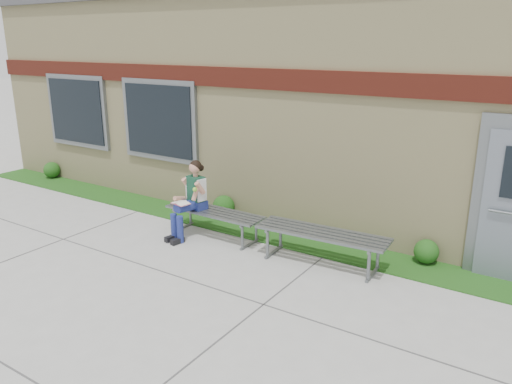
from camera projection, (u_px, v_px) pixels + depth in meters
The scene contains 9 objects.
ground at pixel (178, 300), 6.45m from camera, with size 80.00×80.00×0.00m, color #9E9E99.
grass_strip at pixel (279, 236), 8.54m from camera, with size 16.00×0.80×0.02m, color #224412.
school_building at pixel (361, 95), 10.65m from camera, with size 16.20×6.22×4.20m.
bench_left at pixel (215, 217), 8.44m from camera, with size 1.79×0.52×0.46m.
bench_right at pixel (322, 239), 7.38m from camera, with size 2.01×0.66×0.52m.
girl at pixel (190, 197), 8.36m from camera, with size 0.47×0.80×1.31m.
shrub_west at pixel (52, 170), 12.10m from camera, with size 0.39×0.39×0.39m, color #224412.
shrub_mid at pixel (224, 206), 9.39m from camera, with size 0.42×0.42×0.42m, color #224412.
shrub_east at pixel (426, 251), 7.43m from camera, with size 0.37×0.37×0.37m, color #224412.
Camera 1 is at (4.00, -4.28, 3.21)m, focal length 35.00 mm.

